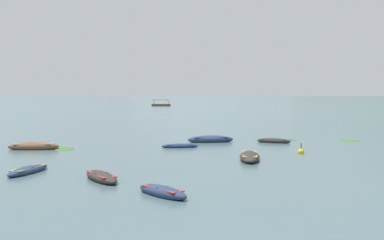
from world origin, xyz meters
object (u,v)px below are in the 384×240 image
Objects in this scene: rowboat_0 at (162,192)px; rowboat_3 at (28,170)px; rowboat_1 at (250,157)px; rowboat_7 at (274,141)px; rowboat_6 at (34,146)px; rowboat_2 at (101,177)px; ferry_2 at (161,105)px; mooring_buoy at (301,152)px; rowboat_4 at (180,146)px; rowboat_5 at (211,139)px.

rowboat_3 is (-7.61, 6.00, -0.02)m from rowboat_0.
rowboat_1 is 11.08m from rowboat_7.
rowboat_6 is (-2.96, 10.90, 0.08)m from rowboat_3.
rowboat_0 is 11.94m from rowboat_1.
rowboat_2 is 0.50× the size of ferry_2.
mooring_buoy is at bearing 22.69° from rowboat_3.
rowboat_0 is 0.92× the size of rowboat_7.
mooring_buoy is at bearing -84.59° from ferry_2.
rowboat_7 is at bearing 92.56° from mooring_buoy.
rowboat_2 is 21.53m from rowboat_7.
rowboat_6 is at bearing 170.47° from mooring_buoy.
rowboat_4 is at bearing 52.71° from rowboat_3.
rowboat_2 is 3.88× the size of mooring_buoy.
rowboat_5 reaches higher than rowboat_3.
rowboat_1 is 8.40m from rowboat_4.
rowboat_0 is 19.94m from rowboat_6.
rowboat_0 is 0.41× the size of ferry_2.
rowboat_2 is 0.87× the size of rowboat_6.
rowboat_0 is at bearing -100.78° from rowboat_5.
rowboat_5 is 5.76m from rowboat_7.
rowboat_1 is at bearing 61.31° from rowboat_0.
ferry_2 is at bearing 93.49° from rowboat_1.
rowboat_2 is 19.41m from rowboat_5.
rowboat_7 is at bearing 20.64° from rowboat_4.
rowboat_3 is 19.25m from mooring_buoy.
rowboat_2 reaches higher than rowboat_0.
mooring_buoy is (0.33, -7.36, -0.06)m from rowboat_7.
rowboat_4 is at bearing -88.30° from ferry_2.
rowboat_4 is 132.14m from ferry_2.
rowboat_6 reaches higher than rowboat_3.
rowboat_1 reaches higher than rowboat_2.
rowboat_3 is 1.15× the size of rowboat_7.
rowboat_4 is at bearing 155.44° from mooring_buoy.
rowboat_2 is at bearing -107.35° from rowboat_4.
rowboat_1 is at bearing -81.71° from rowboat_5.
rowboat_3 is 0.84× the size of rowboat_5.
ferry_2 is (-6.87, 128.01, 0.21)m from rowboat_5.
rowboat_6 is (-10.57, 16.90, 0.07)m from rowboat_0.
rowboat_5 reaches higher than rowboat_4.
rowboat_4 is 9.24m from rowboat_7.
rowboat_2 is at bearing -143.65° from mooring_buoy.
rowboat_2 is 0.96× the size of rowboat_3.
mooring_buoy is (13.32, 9.81, -0.07)m from rowboat_2.
ferry_2 is (-3.92, 132.08, 0.32)m from rowboat_4.
rowboat_3 is 14.49m from rowboat_4.
rowboat_7 is (12.99, 17.17, -0.01)m from rowboat_2.
rowboat_7 is at bearing -8.19° from rowboat_5.
rowboat_1 is 1.08× the size of rowboat_5.
rowboat_3 is at bearing -91.94° from ferry_2.
rowboat_7 is (8.65, 3.26, 0.04)m from rowboat_4.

